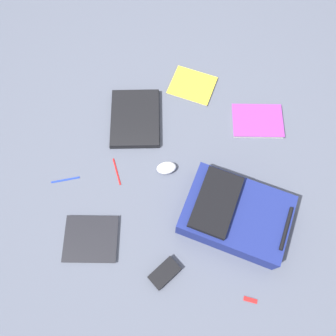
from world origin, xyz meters
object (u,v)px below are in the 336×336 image
(book_manual, at_px, (257,121))
(book_red, at_px, (91,239))
(backpack, at_px, (234,214))
(pen_black, at_px, (117,171))
(book_blue, at_px, (192,86))
(pen_blue, at_px, (65,180))
(power_brick, at_px, (164,273))
(computer_mouse, at_px, (166,168))
(laptop, at_px, (135,118))
(usb_stick, at_px, (250,300))

(book_manual, relative_size, book_red, 1.06)
(backpack, xyz_separation_m, pen_black, (-0.16, -0.57, -0.07))
(pen_black, bearing_deg, book_manual, 118.52)
(book_blue, distance_m, pen_blue, 0.84)
(backpack, bearing_deg, book_blue, -160.10)
(book_manual, height_order, pen_black, book_manual)
(power_brick, bearing_deg, book_red, -106.91)
(backpack, height_order, computer_mouse, backpack)
(laptop, relative_size, computer_mouse, 3.83)
(book_manual, relative_size, book_blue, 1.04)
(backpack, height_order, power_brick, backpack)
(laptop, relative_size, power_brick, 2.75)
(computer_mouse, xyz_separation_m, pen_black, (0.04, -0.24, -0.02))
(book_manual, distance_m, book_red, 1.02)
(laptop, xyz_separation_m, pen_black, (0.30, -0.04, -0.01))
(book_blue, distance_m, pen_black, 0.63)
(book_red, relative_size, computer_mouse, 2.74)
(pen_black, bearing_deg, laptop, 171.75)
(power_brick, bearing_deg, laptop, -161.43)
(book_red, bearing_deg, power_brick, 73.09)
(pen_black, height_order, pen_blue, same)
(laptop, bearing_deg, pen_blue, -37.18)
(laptop, height_order, book_red, laptop)
(backpack, bearing_deg, power_brick, -44.12)
(book_blue, relative_size, computer_mouse, 2.80)
(book_manual, bearing_deg, usb_stick, -0.10)
(power_brick, relative_size, pen_black, 0.92)
(book_blue, bearing_deg, usb_stick, 18.63)
(book_blue, height_order, usb_stick, book_blue)
(pen_blue, bearing_deg, usb_stick, 64.50)
(laptop, height_order, pen_blue, laptop)
(book_red, relative_size, pen_black, 1.82)
(pen_blue, bearing_deg, laptop, 142.82)
(laptop, bearing_deg, book_blue, 131.92)
(book_red, distance_m, power_brick, 0.37)
(book_red, relative_size, usb_stick, 4.53)
(computer_mouse, relative_size, power_brick, 0.72)
(backpack, bearing_deg, usb_stick, 16.01)
(book_manual, relative_size, pen_black, 1.93)
(book_red, bearing_deg, computer_mouse, 142.34)
(power_brick, bearing_deg, backpack, 135.88)
(pen_black, relative_size, usb_stick, 2.49)
(computer_mouse, bearing_deg, book_blue, 153.84)
(book_red, xyz_separation_m, usb_stick, (0.17, 0.73, -0.01))
(backpack, xyz_separation_m, book_manual, (-0.53, 0.10, -0.06))
(book_manual, xyz_separation_m, computer_mouse, (0.33, -0.44, 0.01))
(book_manual, height_order, usb_stick, book_manual)
(computer_mouse, relative_size, pen_black, 0.66)
(book_red, bearing_deg, laptop, 171.23)
(book_manual, bearing_deg, computer_mouse, -53.24)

